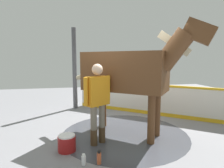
% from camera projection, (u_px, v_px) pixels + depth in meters
% --- Properties ---
extents(ground_plane, '(16.00, 16.00, 0.02)m').
position_uv_depth(ground_plane, '(117.00, 130.00, 4.92)').
color(ground_plane, gray).
extents(wet_patch, '(3.07, 3.07, 0.00)m').
position_uv_depth(wet_patch, '(124.00, 133.00, 4.67)').
color(wet_patch, '#42444C').
rests_on(wet_patch, ground).
extents(barrier_wall, '(3.35, 4.14, 1.01)m').
position_uv_depth(barrier_wall, '(147.00, 100.00, 6.31)').
color(barrier_wall, silver).
rests_on(barrier_wall, ground).
extents(roof_post_far, '(0.16, 0.16, 2.95)m').
position_uv_depth(roof_post_far, '(75.00, 69.00, 6.97)').
color(roof_post_far, '#4C4C51').
rests_on(roof_post_far, ground).
extents(horse, '(2.24, 2.69, 2.62)m').
position_uv_depth(horse, '(130.00, 71.00, 4.43)').
color(horse, brown).
rests_on(horse, ground).
extents(handler, '(0.45, 0.60, 1.72)m').
position_uv_depth(handler, '(98.00, 98.00, 3.99)').
color(handler, '#47331E').
rests_on(handler, ground).
extents(wash_bucket, '(0.35, 0.35, 0.33)m').
position_uv_depth(wash_bucket, '(67.00, 143.00, 3.76)').
color(wash_bucket, maroon).
rests_on(wash_bucket, ground).
extents(bottle_shampoo, '(0.08, 0.08, 0.19)m').
position_uv_depth(bottle_shampoo, '(84.00, 160.00, 3.27)').
color(bottle_shampoo, white).
rests_on(bottle_shampoo, ground).
extents(bottle_spray, '(0.08, 0.08, 0.25)m').
position_uv_depth(bottle_spray, '(99.00, 158.00, 3.29)').
color(bottle_spray, '#CC5933').
rests_on(bottle_spray, ground).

